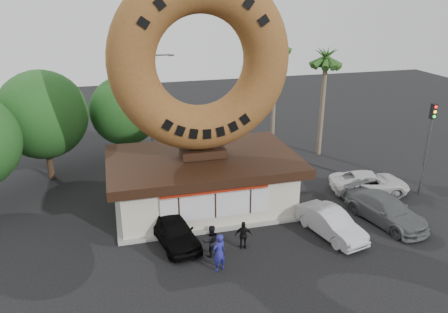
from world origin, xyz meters
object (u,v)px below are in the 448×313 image
at_px(giant_donut, 201,61).
at_px(car_grey, 386,210).
at_px(traffic_signal, 429,138).
at_px(person_left, 219,253).
at_px(car_black, 174,231).
at_px(person_right, 244,235).
at_px(car_white, 369,183).
at_px(person_center, 211,241).
at_px(street_lamp, 152,100).
at_px(car_silver, 331,223).
at_px(donut_shop, 203,180).

distance_m(giant_donut, car_grey, 13.44).
distance_m(giant_donut, traffic_signal, 15.00).
xyz_separation_m(giant_donut, traffic_signal, (14.00, -2.01, -5.00)).
xyz_separation_m(person_left, car_black, (-1.69, 2.92, -0.24)).
bearing_deg(person_right, traffic_signal, -150.48).
relative_size(car_black, car_white, 0.86).
height_order(person_left, car_white, person_left).
bearing_deg(person_center, street_lamp, -91.69).
height_order(person_left, car_grey, person_left).
xyz_separation_m(person_right, car_black, (-3.37, 1.41, -0.03)).
bearing_deg(person_right, street_lamp, -63.34).
relative_size(traffic_signal, person_left, 3.12).
relative_size(street_lamp, person_left, 4.10).
relative_size(person_left, person_right, 1.28).
bearing_deg(giant_donut, car_white, -4.91).
relative_size(person_left, car_white, 0.39).
distance_m(person_left, car_white, 12.96).
relative_size(traffic_signal, car_grey, 1.16).
bearing_deg(car_silver, car_white, 26.55).
relative_size(giant_donut, person_right, 6.63).
relative_size(donut_shop, car_silver, 2.53).
bearing_deg(car_silver, traffic_signal, 7.69).
relative_size(person_center, car_grey, 0.33).
bearing_deg(person_center, traffic_signal, -172.77).
height_order(street_lamp, person_right, street_lamp).
relative_size(person_left, car_silver, 0.44).
xyz_separation_m(giant_donut, person_left, (-0.70, -6.64, -7.89)).
xyz_separation_m(traffic_signal, person_right, (-13.02, -3.12, -3.10)).
bearing_deg(person_right, person_center, 24.36).
distance_m(person_right, car_grey, 8.72).
distance_m(donut_shop, car_grey, 10.76).
distance_m(car_silver, car_grey, 3.77).
distance_m(traffic_signal, car_silver, 9.18).
height_order(person_center, person_right, person_center).
height_order(person_right, car_white, person_right).
xyz_separation_m(traffic_signal, car_silver, (-8.06, -3.09, -3.14)).
relative_size(street_lamp, person_right, 5.24).
bearing_deg(car_grey, car_black, 162.51).
height_order(person_left, person_right, person_left).
bearing_deg(person_left, traffic_signal, 173.90).
height_order(giant_donut, car_black, giant_donut).
relative_size(traffic_signal, car_black, 1.40).
distance_m(car_silver, car_white, 6.49).
bearing_deg(donut_shop, car_silver, -40.54).
height_order(street_lamp, person_center, street_lamp).
bearing_deg(traffic_signal, car_black, -174.04).
xyz_separation_m(person_right, car_white, (9.95, 4.19, -0.06)).
bearing_deg(giant_donut, person_left, -96.02).
xyz_separation_m(person_left, person_center, (-0.10, 1.26, -0.12)).
height_order(giant_donut, person_left, giant_donut).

